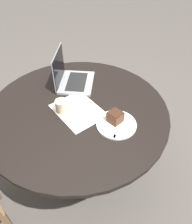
{
  "coord_description": "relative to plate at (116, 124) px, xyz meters",
  "views": [
    {
      "loc": [
        0.89,
        -0.6,
        1.69
      ],
      "look_at": [
        0.14,
        0.05,
        0.76
      ],
      "focal_mm": 35.0,
      "sensor_mm": 36.0,
      "label": 1
    }
  ],
  "objects": [
    {
      "name": "ground_plane",
      "position": [
        -0.27,
        -0.09,
        -0.73
      ],
      "size": [
        12.0,
        12.0,
        0.0
      ],
      "primitive_type": "plane",
      "color": "#4C4742"
    },
    {
      "name": "dining_table",
      "position": [
        -0.27,
        -0.09,
        -0.14
      ],
      "size": [
        1.2,
        1.2,
        0.72
      ],
      "color": "black",
      "rests_on": "ground_plane"
    },
    {
      "name": "paper_document",
      "position": [
        -0.26,
        -0.1,
        -0.0
      ],
      "size": [
        0.34,
        0.27,
        0.0
      ],
      "rotation": [
        0.0,
        0.0,
        -0.04
      ],
      "color": "white",
      "rests_on": "dining_table"
    },
    {
      "name": "plate",
      "position": [
        0.0,
        0.0,
        0.0
      ],
      "size": [
        0.25,
        0.25,
        0.01
      ],
      "color": "silver",
      "rests_on": "dining_table"
    },
    {
      "name": "cake_slice",
      "position": [
        -0.02,
        0.01,
        0.04
      ],
      "size": [
        0.09,
        0.08,
        0.07
      ],
      "rotation": [
        0.0,
        0.0,
        3.22
      ],
      "color": "brown",
      "rests_on": "plate"
    },
    {
      "name": "fork",
      "position": [
        0.04,
        -0.04,
        0.01
      ],
      "size": [
        0.11,
        0.15,
        0.0
      ],
      "rotation": [
        0.0,
        0.0,
        5.33
      ],
      "color": "silver",
      "rests_on": "plate"
    },
    {
      "name": "coffee_glass",
      "position": [
        -0.32,
        -0.18,
        0.04
      ],
      "size": [
        0.08,
        0.08,
        0.09
      ],
      "color": "#C6AD89",
      "rests_on": "dining_table"
    },
    {
      "name": "laptop",
      "position": [
        -0.53,
        0.05,
        0.04
      ],
      "size": [
        0.38,
        0.38,
        0.25
      ],
      "rotation": [
        0.0,
        0.0,
        5.48
      ],
      "color": "gray",
      "rests_on": "dining_table"
    }
  ]
}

